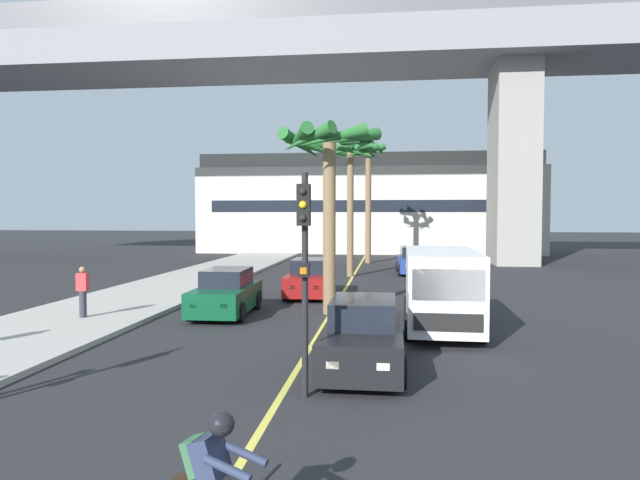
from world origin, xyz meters
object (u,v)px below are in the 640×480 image
at_px(car_queue_second, 309,279).
at_px(palm_tree_mid_median, 351,165).
at_px(palm_tree_far_median, 329,160).
at_px(pedestrian_far_along, 83,291).
at_px(car_queue_front, 226,294).
at_px(palm_tree_near_median, 368,171).
at_px(delivery_van, 441,287).
at_px(traffic_light_median_near, 304,253).
at_px(car_queue_third, 363,337).
at_px(car_queue_fourth, 413,261).

distance_m(car_queue_second, palm_tree_mid_median, 9.47).
bearing_deg(palm_tree_far_median, pedestrian_far_along, -162.38).
relative_size(car_queue_front, pedestrian_far_along, 2.56).
bearing_deg(palm_tree_near_median, delivery_van, -82.42).
xyz_separation_m(delivery_van, traffic_light_median_near, (-3.07, -6.64, 1.43)).
bearing_deg(car_queue_third, pedestrian_far_along, 153.84).
distance_m(car_queue_fourth, delivery_van, 16.08).
bearing_deg(delivery_van, car_queue_fourth, 90.62).
relative_size(car_queue_third, palm_tree_near_median, 0.49).
height_order(delivery_van, pedestrian_far_along, delivery_van).
relative_size(car_queue_second, palm_tree_mid_median, 0.57).
bearing_deg(car_queue_fourth, car_queue_third, -95.28).
relative_size(delivery_van, palm_tree_mid_median, 0.72).
distance_m(car_queue_second, palm_tree_far_median, 6.25).
relative_size(delivery_van, pedestrian_far_along, 3.26).
relative_size(car_queue_fourth, pedestrian_far_along, 2.57).
height_order(car_queue_second, car_queue_fourth, same).
bearing_deg(traffic_light_median_near, delivery_van, 65.21).
bearing_deg(car_queue_front, traffic_light_median_near, -64.76).
relative_size(car_queue_front, delivery_van, 0.78).
relative_size(palm_tree_mid_median, pedestrian_far_along, 4.54).
relative_size(car_queue_front, car_queue_third, 1.01).
distance_m(traffic_light_median_near, palm_tree_near_median, 29.85).
relative_size(palm_tree_near_median, palm_tree_far_median, 1.30).
bearing_deg(delivery_van, car_queue_third, -114.64).
distance_m(car_queue_second, delivery_van, 8.10).
xyz_separation_m(car_queue_third, palm_tree_far_median, (-1.50, 6.89, 4.55)).
xyz_separation_m(car_queue_front, traffic_light_median_near, (3.98, -8.43, 1.99)).
relative_size(car_queue_second, car_queue_fourth, 1.00).
bearing_deg(pedestrian_far_along, car_queue_third, -26.16).
bearing_deg(car_queue_third, palm_tree_far_median, 102.25).
bearing_deg(car_queue_third, car_queue_front, 128.15).
height_order(traffic_light_median_near, palm_tree_mid_median, palm_tree_mid_median).
distance_m(car_queue_third, palm_tree_near_median, 28.11).
bearing_deg(car_queue_fourth, car_queue_front, -115.70).
distance_m(traffic_light_median_near, palm_tree_mid_median, 21.08).
bearing_deg(palm_tree_near_median, palm_tree_far_median, -91.43).
distance_m(delivery_van, palm_tree_far_median, 5.85).
relative_size(car_queue_front, palm_tree_far_median, 0.64).
distance_m(car_queue_third, pedestrian_far_along, 10.16).
bearing_deg(car_queue_second, car_queue_fourth, 64.04).
xyz_separation_m(palm_tree_near_median, palm_tree_mid_median, (-0.59, -8.82, -0.33)).
distance_m(car_queue_front, delivery_van, 7.29).
xyz_separation_m(car_queue_second, delivery_van, (4.85, -6.46, 0.57)).
bearing_deg(car_queue_front, palm_tree_far_median, 9.36).
bearing_deg(palm_tree_mid_median, car_queue_fourth, 28.85).
relative_size(car_queue_second, palm_tree_far_median, 0.64).
distance_m(palm_tree_near_median, palm_tree_far_median, 20.65).
bearing_deg(car_queue_front, pedestrian_far_along, -155.98).
height_order(delivery_van, palm_tree_mid_median, palm_tree_mid_median).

